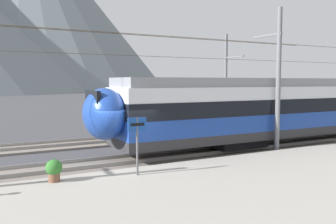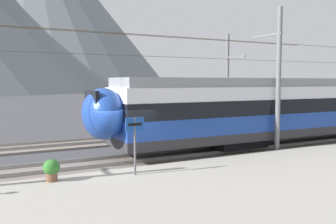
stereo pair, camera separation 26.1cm
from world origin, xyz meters
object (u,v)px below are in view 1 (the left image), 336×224
(catenary_mast_far_side, at_px, (227,80))
(potted_plant_platform_edge, at_px, (54,169))
(catenary_mast_mid, at_px, (276,78))
(platform_sign, at_px, (137,133))

(catenary_mast_far_side, relative_size, potted_plant_platform_edge, 56.76)
(catenary_mast_mid, height_order, platform_sign, catenary_mast_mid)
(catenary_mast_mid, xyz_separation_m, catenary_mast_far_side, (3.94, 9.12, -0.04))
(catenary_mast_mid, distance_m, platform_sign, 8.70)
(catenary_mast_far_side, xyz_separation_m, platform_sign, (-12.24, -10.72, -1.99))
(catenary_mast_mid, relative_size, catenary_mast_far_side, 1.00)
(catenary_mast_far_side, distance_m, platform_sign, 16.40)
(potted_plant_platform_edge, bearing_deg, catenary_mast_mid, 5.44)
(catenary_mast_mid, distance_m, catenary_mast_far_side, 9.94)
(catenary_mast_mid, height_order, catenary_mast_far_side, catenary_mast_mid)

